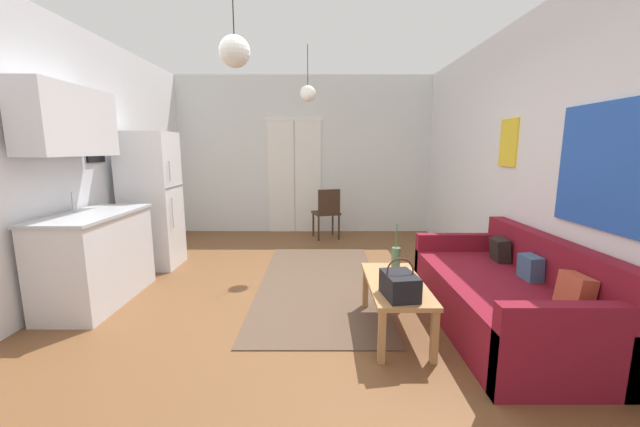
{
  "coord_description": "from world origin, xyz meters",
  "views": [
    {
      "loc": [
        0.29,
        -3.26,
        1.52
      ],
      "look_at": [
        0.27,
        1.33,
        0.72
      ],
      "focal_mm": 20.68,
      "sensor_mm": 36.0,
      "label": 1
    }
  ],
  "objects_px": {
    "refrigerator": "(153,201)",
    "bamboo_vase": "(397,259)",
    "pendant_lamp_far": "(309,93)",
    "accent_chair": "(328,211)",
    "pendant_lamp_near": "(236,51)",
    "coffee_table": "(396,289)",
    "couch": "(509,299)",
    "handbag": "(401,285)"
  },
  "relations": [
    {
      "from": "pendant_lamp_far",
      "to": "refrigerator",
      "type": "bearing_deg",
      "value": -174.3
    },
    {
      "from": "couch",
      "to": "accent_chair",
      "type": "distance_m",
      "value": 3.56
    },
    {
      "from": "accent_chair",
      "to": "pendant_lamp_near",
      "type": "distance_m",
      "value": 4.08
    },
    {
      "from": "bamboo_vase",
      "to": "refrigerator",
      "type": "xyz_separation_m",
      "value": [
        -2.86,
        1.5,
        0.32
      ]
    },
    {
      "from": "coffee_table",
      "to": "refrigerator",
      "type": "height_order",
      "value": "refrigerator"
    },
    {
      "from": "refrigerator",
      "to": "pendant_lamp_near",
      "type": "distance_m",
      "value": 3.0
    },
    {
      "from": "refrigerator",
      "to": "accent_chair",
      "type": "bearing_deg",
      "value": 32.88
    },
    {
      "from": "refrigerator",
      "to": "pendant_lamp_far",
      "type": "distance_m",
      "value": 2.44
    },
    {
      "from": "couch",
      "to": "refrigerator",
      "type": "height_order",
      "value": "refrigerator"
    },
    {
      "from": "bamboo_vase",
      "to": "accent_chair",
      "type": "bearing_deg",
      "value": 100.7
    },
    {
      "from": "coffee_table",
      "to": "bamboo_vase",
      "type": "distance_m",
      "value": 0.34
    },
    {
      "from": "couch",
      "to": "refrigerator",
      "type": "xyz_separation_m",
      "value": [
        -3.78,
        1.75,
        0.6
      ]
    },
    {
      "from": "coffee_table",
      "to": "pendant_lamp_far",
      "type": "height_order",
      "value": "pendant_lamp_far"
    },
    {
      "from": "pendant_lamp_near",
      "to": "refrigerator",
      "type": "bearing_deg",
      "value": 126.68
    },
    {
      "from": "pendant_lamp_near",
      "to": "coffee_table",
      "type": "bearing_deg",
      "value": 18.26
    },
    {
      "from": "pendant_lamp_near",
      "to": "couch",
      "type": "bearing_deg",
      "value": 11.38
    },
    {
      "from": "refrigerator",
      "to": "bamboo_vase",
      "type": "bearing_deg",
      "value": -27.69
    },
    {
      "from": "pendant_lamp_near",
      "to": "pendant_lamp_far",
      "type": "relative_size",
      "value": 1.11
    },
    {
      "from": "coffee_table",
      "to": "bamboo_vase",
      "type": "xyz_separation_m",
      "value": [
        0.05,
        0.29,
        0.17
      ]
    },
    {
      "from": "pendant_lamp_near",
      "to": "pendant_lamp_far",
      "type": "distance_m",
      "value": 2.42
    },
    {
      "from": "couch",
      "to": "handbag",
      "type": "distance_m",
      "value": 1.1
    },
    {
      "from": "coffee_table",
      "to": "handbag",
      "type": "bearing_deg",
      "value": -96.9
    },
    {
      "from": "refrigerator",
      "to": "coffee_table",
      "type": "bearing_deg",
      "value": -32.51
    },
    {
      "from": "handbag",
      "to": "refrigerator",
      "type": "relative_size",
      "value": 0.2
    },
    {
      "from": "accent_chair",
      "to": "bamboo_vase",
      "type": "bearing_deg",
      "value": 84.37
    },
    {
      "from": "coffee_table",
      "to": "accent_chair",
      "type": "distance_m",
      "value": 3.32
    },
    {
      "from": "accent_chair",
      "to": "refrigerator",
      "type": "bearing_deg",
      "value": 16.55
    },
    {
      "from": "couch",
      "to": "coffee_table",
      "type": "xyz_separation_m",
      "value": [
        -0.97,
        -0.04,
        0.11
      ]
    },
    {
      "from": "handbag",
      "to": "pendant_lamp_near",
      "type": "height_order",
      "value": "pendant_lamp_near"
    },
    {
      "from": "pendant_lamp_near",
      "to": "handbag",
      "type": "bearing_deg",
      "value": 3.66
    },
    {
      "from": "coffee_table",
      "to": "couch",
      "type": "bearing_deg",
      "value": 2.56
    },
    {
      "from": "bamboo_vase",
      "to": "handbag",
      "type": "relative_size",
      "value": 1.26
    },
    {
      "from": "refrigerator",
      "to": "couch",
      "type": "bearing_deg",
      "value": -24.78
    },
    {
      "from": "accent_chair",
      "to": "pendant_lamp_far",
      "type": "relative_size",
      "value": 1.24
    },
    {
      "from": "handbag",
      "to": "pendant_lamp_far",
      "type": "bearing_deg",
      "value": 107.95
    },
    {
      "from": "couch",
      "to": "bamboo_vase",
      "type": "xyz_separation_m",
      "value": [
        -0.92,
        0.24,
        0.28
      ]
    },
    {
      "from": "couch",
      "to": "coffee_table",
      "type": "distance_m",
      "value": 0.98
    },
    {
      "from": "refrigerator",
      "to": "handbag",
      "type": "bearing_deg",
      "value": -37.26
    },
    {
      "from": "couch",
      "to": "pendant_lamp_far",
      "type": "xyz_separation_m",
      "value": [
        -1.76,
        1.95,
        1.96
      ]
    },
    {
      "from": "bamboo_vase",
      "to": "pendant_lamp_far",
      "type": "height_order",
      "value": "pendant_lamp_far"
    },
    {
      "from": "bamboo_vase",
      "to": "pendant_lamp_near",
      "type": "xyz_separation_m",
      "value": [
        -1.24,
        -0.68,
        1.6
      ]
    },
    {
      "from": "coffee_table",
      "to": "accent_chair",
      "type": "height_order",
      "value": "accent_chair"
    }
  ]
}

